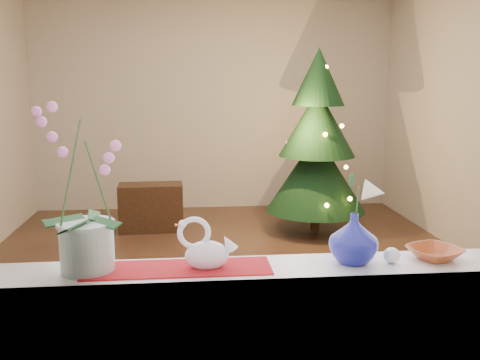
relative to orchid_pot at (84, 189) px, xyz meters
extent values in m
plane|color=#382017|center=(0.71, 2.36, -1.23)|extent=(5.00, 5.00, 0.00)
cube|color=beige|center=(0.71, 4.86, 0.12)|extent=(4.50, 0.10, 2.70)
cube|color=beige|center=(0.71, -0.14, 0.12)|extent=(4.50, 0.10, 2.70)
cube|color=white|center=(0.71, -0.01, -0.33)|extent=(2.20, 0.26, 0.04)
cube|color=maroon|center=(0.33, -0.01, -0.31)|extent=(0.70, 0.20, 0.01)
imported|color=navy|center=(1.01, 0.00, -0.20)|extent=(0.23, 0.23, 0.23)
sphere|color=white|center=(1.16, -0.02, -0.28)|extent=(0.06, 0.06, 0.06)
imported|color=#A1451F|center=(1.34, 0.01, -0.29)|extent=(0.22, 0.22, 0.04)
cube|color=black|center=(-0.04, 3.82, -0.97)|extent=(0.70, 0.37, 0.52)
camera|label=1|loc=(0.38, -1.94, 0.38)|focal=40.00mm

